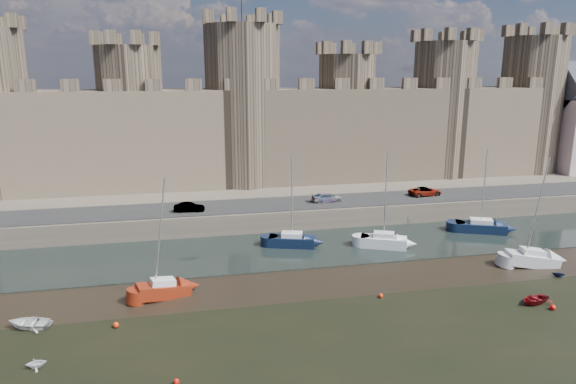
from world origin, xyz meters
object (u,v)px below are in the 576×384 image
car_3 (425,191)px  sailboat_1 (292,240)px  sailboat_4 (163,289)px  sailboat_3 (481,226)px  sailboat_2 (384,240)px  sailboat_5 (532,258)px  car_1 (189,207)px  car_2 (327,198)px

car_3 → sailboat_1: 22.89m
sailboat_4 → sailboat_3: bearing=-0.0°
sailboat_2 → sailboat_5: (12.60, -8.08, -0.06)m
car_1 → car_2: bearing=-79.1°
sailboat_1 → sailboat_3: bearing=18.7°
sailboat_4 → car_1: bearing=65.4°
sailboat_1 → car_2: bearing=71.4°
car_3 → sailboat_2: (-10.81, -11.89, -2.27)m
car_3 → sailboat_3: (2.86, -9.15, -2.33)m
car_3 → sailboat_2: bearing=132.1°
car_1 → sailboat_4: (-2.74, -18.20, -2.32)m
car_2 → sailboat_3: (16.86, -8.71, -2.31)m
sailboat_5 → car_3: bearing=104.9°
sailboat_3 → sailboat_5: size_ratio=0.92×
sailboat_2 → sailboat_4: sailboat_2 is taller
sailboat_5 → sailboat_4: bearing=-170.4°
sailboat_4 → car_2: bearing=27.5°
car_1 → car_3: 31.74m
sailboat_2 → sailboat_5: sailboat_5 is taller
car_1 → car_2: car_2 is taller
sailboat_1 → sailboat_4: bearing=-125.0°
sailboat_3 → car_1: bearing=-169.0°
sailboat_1 → sailboat_3: (23.56, 0.33, -0.01)m
car_1 → sailboat_4: 18.55m
car_2 → sailboat_4: sailboat_4 is taller
car_3 → sailboat_4: bearing=114.4°
sailboat_3 → sailboat_4: bearing=-140.8°
car_1 → sailboat_3: (34.55, -7.50, -2.31)m
sailboat_1 → sailboat_4: sailboat_4 is taller
sailboat_4 → sailboat_5: size_ratio=0.96×
sailboat_3 → sailboat_5: 10.88m
sailboat_1 → sailboat_5: bearing=-7.1°
car_3 → sailboat_5: (1.80, -19.98, -2.34)m
sailboat_3 → sailboat_5: bearing=-72.4°
car_1 → sailboat_3: sailboat_3 is taller
car_1 → sailboat_3: bearing=-95.3°
car_1 → sailboat_5: bearing=-111.7°
car_1 → sailboat_2: size_ratio=0.34×
car_2 → sailboat_5: 25.24m
sailboat_5 → sailboat_1: bearing=164.8°
car_2 → sailboat_2: bearing=-167.6°
sailboat_5 → sailboat_3: bearing=94.2°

